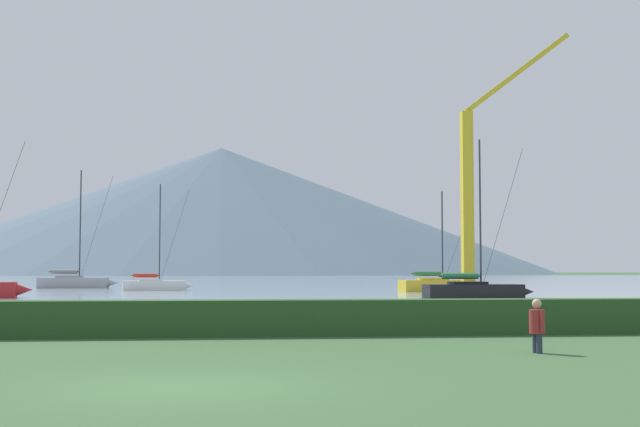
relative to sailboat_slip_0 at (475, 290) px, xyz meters
name	(u,v)px	position (x,y,z in m)	size (l,w,h in m)	color
ground_plane	(184,387)	(-16.73, -40.47, -0.61)	(1000.00, 1000.00, 0.00)	#385B33
harbor_water	(217,281)	(-16.73, 96.53, -0.61)	(320.00, 246.00, 0.00)	#8499A8
hedge_line	(200,318)	(-16.73, -29.47, -0.08)	(80.00, 1.20, 1.05)	#284C23
sailboat_slip_0	(475,290)	(0.00, 0.00, 0.00)	(7.17, 2.22, 10.32)	black
sailboat_slip_2	(155,284)	(-22.14, 26.76, -0.05)	(6.61, 2.62, 9.75)	white
sailboat_slip_3	(75,281)	(-31.13, 38.18, 0.08)	(8.05, 2.58, 12.19)	#9E9EA3
sailboat_slip_6	(438,285)	(2.61, 20.15, 0.00)	(7.52, 2.95, 8.75)	gold
person_seated_viewer	(537,323)	(-8.86, -35.46, 0.08)	(0.36, 0.56, 1.25)	#2D3347
dock_crane	(473,208)	(2.09, 7.43, 5.77)	(8.93, 2.00, 19.60)	#333338
distant_hill_central_peak	(221,210)	(-16.49, 352.10, 28.27)	(299.61, 299.61, 57.76)	#4C6070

